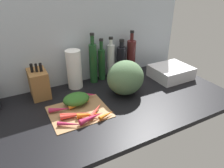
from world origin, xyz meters
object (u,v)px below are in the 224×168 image
cutting_board (79,111)px  carrot_6 (80,104)px  carrot_8 (70,124)px  bottle_2 (111,60)px  paper_towel_roll (74,69)px  dish_rack (171,72)px  carrot_5 (92,117)px  carrot_3 (89,115)px  bottle_4 (131,57)px  winter_squash (125,78)px  bottle_0 (93,62)px  carrot_1 (60,109)px  carrot_9 (75,114)px  carrot_7 (76,115)px  knife_block (39,83)px  bottle_1 (102,63)px  carrot_4 (107,115)px  bottle_3 (121,61)px  carrot_2 (87,95)px

cutting_board → carrot_6: size_ratio=2.33×
carrot_8 → bottle_2: bottle_2 is taller
paper_towel_roll → dish_rack: size_ratio=0.96×
carrot_5 → dish_rack: size_ratio=0.52×
carrot_3 → bottle_4: bottle_4 is taller
winter_squash → bottle_0: size_ratio=0.68×
carrot_1 → paper_towel_roll: (18.64, 26.29, 11.45)cm
carrot_1 → carrot_9: carrot_1 is taller
carrot_7 → paper_towel_roll: (12.37, 35.94, 11.53)cm
cutting_board → knife_block: knife_block is taller
carrot_3 → bottle_1: bearing=56.4°
dish_rack → knife_block: bearing=168.5°
carrot_7 → bottle_1: bottle_1 is taller
bottle_1 → bottle_4: size_ratio=0.90×
knife_block → dish_rack: 97.88cm
carrot_7 → bottle_0: bottle_0 is taller
carrot_1 → winter_squash: size_ratio=0.51×
carrot_9 → paper_towel_roll: (12.33, 34.35, 11.74)cm
carrot_1 → dish_rack: dish_rack is taller
carrot_4 → carrot_7: (-15.45, 7.59, 0.16)cm
carrot_3 → bottle_3: bearing=42.8°
carrot_3 → bottle_3: (44.52, 41.22, 10.07)cm
bottle_3 → dish_rack: 39.74cm
winter_squash → bottle_4: bearing=51.0°
carrot_7 → dish_rack: 84.91cm
carrot_3 → dish_rack: 78.92cm
knife_block → carrot_7: bearing=-70.6°
carrot_8 → bottle_1: (40.04, 44.71, 11.09)cm
bottle_4 → bottle_2: bearing=173.7°
carrot_6 → bottle_4: (53.43, 26.88, 12.37)cm
cutting_board → carrot_1: bearing=154.7°
carrot_7 → bottle_3: bearing=36.4°
carrot_2 → bottle_0: bottle_0 is taller
carrot_3 → carrot_5: 3.24cm
bottle_1 → bottle_3: size_ratio=1.08×
carrot_5 → bottle_3: bottle_3 is taller
carrot_9 → bottle_4: (59.56, 35.15, 12.49)cm
carrot_9 → carrot_6: bearing=53.5°
knife_block → bottle_2: 55.30cm
carrot_1 → carrot_2: (20.09, 7.58, 0.28)cm
winter_squash → carrot_5: bearing=-150.7°
carrot_8 → bottle_3: (56.52, 43.73, 10.38)cm
bottle_0 → bottle_2: bottle_0 is taller
carrot_5 → carrot_8: carrot_5 is taller
carrot_9 → bottle_3: bearing=35.3°
cutting_board → dish_rack: bearing=7.6°
carrot_4 → bottle_4: (44.15, 44.33, 12.45)cm
carrot_3 → cutting_board: bearing=111.1°
winter_squash → paper_towel_roll: (-26.85, 24.36, 2.16)cm
carrot_2 → carrot_4: size_ratio=1.17×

